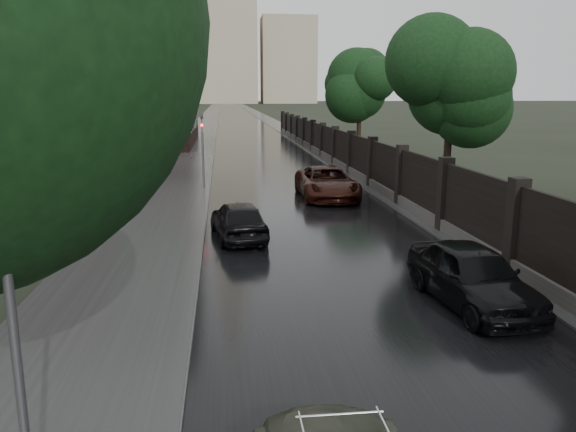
# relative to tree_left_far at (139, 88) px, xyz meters

# --- Properties ---
(road) EXTENTS (8.00, 420.00, 0.02)m
(road) POSITION_rel_tree_left_far_xyz_m (8.00, 160.00, -5.23)
(road) COLOR black
(road) RESTS_ON ground
(sidewalk_left) EXTENTS (4.00, 420.00, 0.16)m
(sidewalk_left) POSITION_rel_tree_left_far_xyz_m (2.00, 160.00, -5.16)
(sidewalk_left) COLOR #2D2D2D
(sidewalk_left) RESTS_ON ground
(verge_right) EXTENTS (3.00, 420.00, 0.08)m
(verge_right) POSITION_rel_tree_left_far_xyz_m (13.50, 160.00, -5.20)
(verge_right) COLOR #2D2D2D
(verge_right) RESTS_ON ground
(fence_right) EXTENTS (0.45, 75.72, 2.70)m
(fence_right) POSITION_rel_tree_left_far_xyz_m (12.60, 2.01, -4.23)
(fence_right) COLOR #383533
(fence_right) RESTS_ON ground
(tree_left_far) EXTENTS (4.25, 4.25, 7.39)m
(tree_left_far) POSITION_rel_tree_left_far_xyz_m (0.00, 0.00, 0.00)
(tree_left_far) COLOR black
(tree_left_far) RESTS_ON ground
(tree_right_b) EXTENTS (4.08, 4.08, 7.01)m
(tree_right_b) POSITION_rel_tree_left_far_xyz_m (15.50, -8.00, -0.29)
(tree_right_b) COLOR black
(tree_right_b) RESTS_ON ground
(tree_right_c) EXTENTS (4.08, 4.08, 7.01)m
(tree_right_c) POSITION_rel_tree_left_far_xyz_m (15.50, 10.00, -0.29)
(tree_right_c) COLOR black
(tree_right_c) RESTS_ON ground
(lamp_post) EXTENTS (0.25, 0.12, 5.11)m
(lamp_post) POSITION_rel_tree_left_far_xyz_m (2.60, -28.50, -2.57)
(lamp_post) COLOR #59595E
(lamp_post) RESTS_ON ground
(traffic_light) EXTENTS (0.16, 0.32, 4.00)m
(traffic_light) POSITION_rel_tree_left_far_xyz_m (3.70, -5.01, -2.84)
(traffic_light) COLOR #59595E
(traffic_light) RESTS_ON ground
(brick_building) EXTENTS (24.00, 18.00, 20.00)m
(brick_building) POSITION_rel_tree_left_far_xyz_m (-10.00, 22.00, 4.76)
(brick_building) COLOR black
(brick_building) RESTS_ON ground
(stalinist_tower) EXTENTS (92.00, 30.00, 159.00)m
(stalinist_tower) POSITION_rel_tree_left_far_xyz_m (8.00, 270.00, 33.14)
(stalinist_tower) COLOR tan
(stalinist_tower) RESTS_ON ground
(hatchback_left) EXTENTS (2.10, 4.15, 1.35)m
(hatchback_left) POSITION_rel_tree_left_far_xyz_m (5.20, -15.21, -4.56)
(hatchback_left) COLOR black
(hatchback_left) RESTS_ON ground
(car_right_near) EXTENTS (2.13, 4.46, 1.47)m
(car_right_near) POSITION_rel_tree_left_far_xyz_m (10.46, -22.10, -4.51)
(car_right_near) COLOR black
(car_right_near) RESTS_ON ground
(car_right_far) EXTENTS (2.52, 5.46, 1.52)m
(car_right_far) POSITION_rel_tree_left_far_xyz_m (9.60, -8.03, -4.48)
(car_right_far) COLOR black
(car_right_far) RESTS_ON ground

